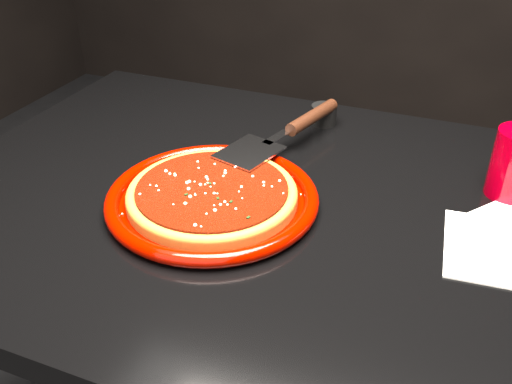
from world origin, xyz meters
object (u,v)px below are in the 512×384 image
at_px(plate, 212,198).
at_px(ramekin, 324,115).
at_px(table, 290,370).
at_px(pizza_server, 285,131).

xyz_separation_m(plate, ramekin, (0.08, 0.35, 0.01)).
relative_size(table, ramekin, 24.08).
height_order(pizza_server, ramekin, pizza_server).
xyz_separation_m(pizza_server, ramekin, (0.03, 0.14, -0.02)).
relative_size(plate, pizza_server, 0.93).
bearing_deg(plate, ramekin, 77.67).
bearing_deg(pizza_server, ramekin, 93.07).
height_order(table, pizza_server, pizza_server).
distance_m(pizza_server, ramekin, 0.15).
bearing_deg(table, ramekin, 98.90).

